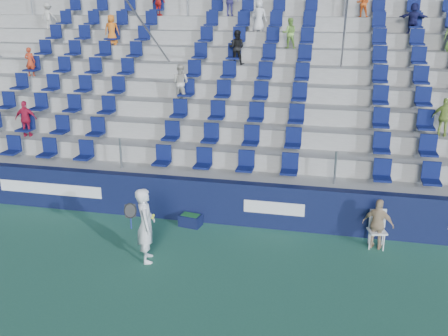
% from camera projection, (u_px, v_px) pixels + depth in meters
% --- Properties ---
extents(ground, '(70.00, 70.00, 0.00)m').
position_uv_depth(ground, '(187.00, 282.00, 10.82)').
color(ground, '#2E6B53').
rests_on(ground, ground).
extents(sponsor_wall, '(24.00, 0.32, 1.20)m').
position_uv_depth(sponsor_wall, '(220.00, 202.00, 13.54)').
color(sponsor_wall, '#10163B').
rests_on(sponsor_wall, ground).
extents(grandstand, '(24.00, 8.17, 6.63)m').
position_uv_depth(grandstand, '(251.00, 108.00, 17.76)').
color(grandstand, '#A7A7A2').
rests_on(grandstand, ground).
extents(tennis_player, '(0.72, 0.77, 1.79)m').
position_uv_depth(tennis_player, '(146.00, 225.00, 11.44)').
color(tennis_player, white).
rests_on(tennis_player, ground).
extents(line_judge_chair, '(0.50, 0.51, 0.94)m').
position_uv_depth(line_judge_chair, '(377.00, 226.00, 12.26)').
color(line_judge_chair, white).
rests_on(line_judge_chair, ground).
extents(line_judge, '(0.81, 0.51, 1.28)m').
position_uv_depth(line_judge, '(378.00, 224.00, 12.09)').
color(line_judge, tan).
rests_on(line_judge, ground).
extents(ball_bin, '(0.63, 0.47, 0.32)m').
position_uv_depth(ball_bin, '(191.00, 220.00, 13.45)').
color(ball_bin, '#0F1539').
rests_on(ball_bin, ground).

